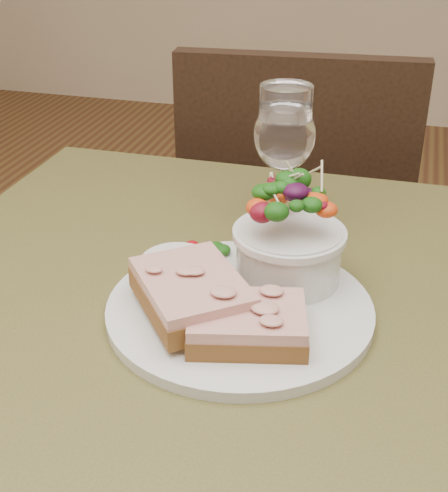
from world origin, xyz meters
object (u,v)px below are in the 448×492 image
(sandwich_back, at_px, (192,292))
(cafe_table, at_px, (233,383))
(dinner_plate, at_px, (240,309))
(ramekin, at_px, (176,271))
(chair_far, at_px, (293,309))
(sandwich_front, at_px, (247,323))
(wine_glass, at_px, (284,139))
(salad_bowl, at_px, (290,231))

(sandwich_back, bearing_deg, cafe_table, 97.18)
(cafe_table, xyz_separation_m, dinner_plate, (0.01, -0.01, 0.11))
(dinner_plate, distance_m, ramekin, 0.08)
(sandwich_back, relative_size, ramekin, 2.34)
(chair_far, bearing_deg, cafe_table, 88.59)
(chair_far, distance_m, dinner_plate, 0.84)
(cafe_table, xyz_separation_m, sandwich_back, (-0.03, -0.04, 0.14))
(sandwich_front, distance_m, ramekin, 0.12)
(dinner_plate, bearing_deg, chair_far, 94.09)
(chair_far, xyz_separation_m, sandwich_front, (0.07, -0.75, 0.48))
(dinner_plate, distance_m, wine_glass, 0.24)
(cafe_table, xyz_separation_m, salad_bowl, (0.05, 0.06, 0.17))
(wine_glass, bearing_deg, dinner_plate, -90.71)
(chair_far, xyz_separation_m, dinner_plate, (0.05, -0.70, 0.46))
(sandwich_back, bearing_deg, chair_far, 142.01)
(sandwich_front, height_order, wine_glass, wine_glass)
(cafe_table, distance_m, ramekin, 0.15)
(ramekin, xyz_separation_m, wine_glass, (0.08, 0.19, 0.09))
(chair_far, xyz_separation_m, sandwich_back, (0.01, -0.73, 0.49))
(ramekin, relative_size, salad_bowl, 0.54)
(ramekin, height_order, wine_glass, wine_glass)
(dinner_plate, height_order, salad_bowl, salad_bowl)
(sandwich_front, distance_m, sandwich_back, 0.07)
(sandwich_front, distance_m, salad_bowl, 0.13)
(chair_far, relative_size, sandwich_back, 5.61)
(salad_bowl, bearing_deg, ramekin, -156.37)
(ramekin, bearing_deg, chair_far, 87.91)
(chair_far, bearing_deg, dinner_plate, 89.25)
(sandwich_back, height_order, wine_glass, wine_glass)
(ramekin, distance_m, wine_glass, 0.23)
(chair_far, bearing_deg, wine_glass, 91.23)
(chair_far, bearing_deg, sandwich_back, 85.71)
(salad_bowl, relative_size, wine_glass, 0.73)
(cafe_table, height_order, sandwich_front, sandwich_front)
(chair_far, relative_size, ramekin, 13.13)
(dinner_plate, xyz_separation_m, salad_bowl, (0.04, 0.06, 0.07))
(cafe_table, height_order, dinner_plate, dinner_plate)
(chair_far, height_order, dinner_plate, chair_far)
(sandwich_front, height_order, salad_bowl, salad_bowl)
(sandwich_front, bearing_deg, ramekin, 131.27)
(sandwich_front, xyz_separation_m, wine_glass, (-0.02, 0.26, 0.10))
(ramekin, bearing_deg, wine_glass, 67.86)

